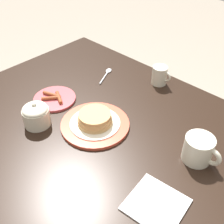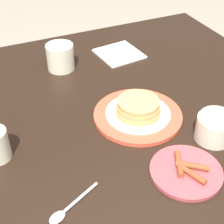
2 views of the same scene
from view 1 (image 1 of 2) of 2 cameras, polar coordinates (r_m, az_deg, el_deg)
The scene contains 8 objects.
dining_table at distance 1.09m, azimuth -4.72°, elevation -8.59°, with size 1.18×1.03×0.77m.
pancake_plate at distance 1.01m, azimuth -3.34°, elevation -2.09°, with size 0.25×0.25×0.06m.
side_plate_bacon at distance 1.16m, azimuth -11.59°, elevation 2.71°, with size 0.17×0.17×0.02m.
coffee_mug at distance 0.92m, azimuth 17.27°, elevation -7.24°, with size 0.12×0.09×0.09m.
creamer_pitcher at distance 1.23m, azimuth 9.68°, elevation 7.43°, with size 0.10×0.06×0.09m.
sugar_bowl at distance 1.04m, azimuth -15.16°, elevation -0.50°, with size 0.10×0.10×0.10m.
napkin at distance 0.82m, azimuth 8.90°, elevation -18.07°, with size 0.17×0.16×0.01m.
spoon at distance 1.30m, azimuth -1.06°, elevation 7.86°, with size 0.07×0.13×0.01m.
Camera 1 is at (0.57, -0.46, 1.45)m, focal length 45.00 mm.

